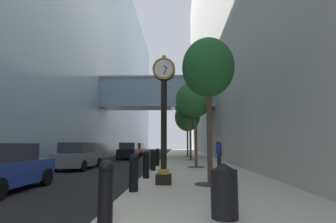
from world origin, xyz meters
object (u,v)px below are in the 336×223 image
street_tree_mid_near (195,99)px  car_black_trailing (129,151)px  bollard_fourth (153,159)px  car_red_near (136,150)px  bollard_nearest (106,189)px  street_tree_near (208,69)px  car_blue_mid (0,168)px  bollard_fifth (157,157)px  street_clock (164,111)px  street_tree_far (187,117)px  bollard_second (134,171)px  trash_bin (224,190)px  street_tree_mid_far (190,100)px  bollard_third (146,164)px  car_grey_far (78,156)px  pedestrian_walking (219,152)px

street_tree_mid_near → car_black_trailing: 12.87m
bollard_fourth → car_red_near: 21.04m
car_black_trailing → street_tree_mid_near: bearing=-60.0°
bollard_fourth → car_black_trailing: 13.45m
bollard_nearest → street_tree_near: size_ratio=0.21×
car_blue_mid → bollard_fifth: bearing=62.7°
street_clock → street_tree_far: bearing=85.5°
bollard_second → trash_bin: bollard_second is taller
street_clock → trash_bin: bearing=-71.7°
street_tree_mid_far → street_tree_mid_near: bearing=-90.0°
bollard_nearest → bollard_fifth: 12.32m
street_tree_far → street_tree_near: bearing=-90.0°
bollard_fourth → street_tree_far: (2.46, 16.15, 3.96)m
bollard_third → street_tree_mid_near: 6.90m
street_tree_mid_far → trash_bin: 18.72m
car_grey_far → bollard_fourth: bearing=-22.7°
street_tree_mid_far → pedestrian_walking: street_tree_mid_far is taller
bollard_second → car_grey_far: 9.54m
pedestrian_walking → car_black_trailing: (-7.65, 10.37, -0.26)m
bollard_fourth → car_black_trailing: (-3.73, 12.92, 0.09)m
bollard_fifth → car_grey_far: (-4.87, -1.04, 0.07)m
street_tree_near → car_black_trailing: street_tree_near is taller
car_red_near → car_grey_far: 18.59m
street_tree_mid_near → bollard_nearest: bearing=-102.1°
street_tree_near → pedestrian_walking: 8.12m
pedestrian_walking → car_blue_mid: pedestrian_walking is taller
bollard_fifth → car_black_trailing: car_black_trailing is taller
street_clock → car_red_near: bearing=101.2°
car_red_near → car_black_trailing: car_black_trailing is taller
street_tree_mid_near → bollard_third: bearing=-114.9°
street_clock → car_black_trailing: street_clock is taller
car_blue_mid → street_clock: bearing=10.5°
car_red_near → bollard_nearest: bearing=-82.0°
street_tree_mid_near → car_red_near: 19.89m
bollard_nearest → pedestrian_walking: (3.93, 11.79, 0.34)m
bollard_nearest → bollard_fourth: (0.00, 9.24, 0.00)m
bollard_fourth → street_tree_near: street_tree_near is taller
bollard_second → trash_bin: size_ratio=1.07×
bollard_nearest → pedestrian_walking: pedestrian_walking is taller
bollard_fifth → street_tree_mid_far: (2.46, 6.11, 4.75)m
bollard_fourth → car_black_trailing: car_black_trailing is taller
street_tree_near → pedestrian_walking: bearing=78.7°
street_clock → bollard_fourth: size_ratio=4.22×
trash_bin → car_black_trailing: bearing=105.3°
street_tree_mid_near → trash_bin: size_ratio=5.23×
bollard_third → bollard_fourth: same height
street_tree_mid_near → car_black_trailing: street_tree_mid_near is taller
street_tree_far → street_tree_mid_far: bearing=-90.0°
car_red_near → car_blue_mid: car_red_near is taller
bollard_third → street_tree_near: bearing=-34.1°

